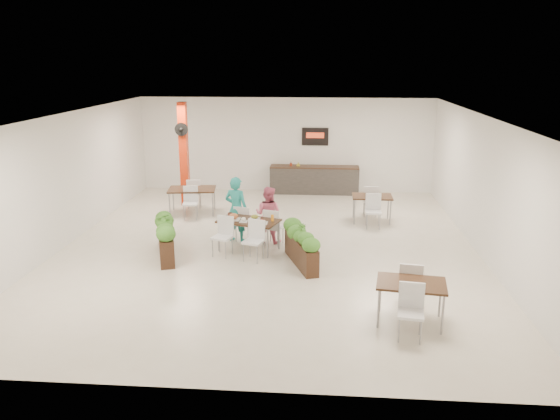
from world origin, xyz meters
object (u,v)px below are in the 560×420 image
Objects in this scene: red_column at (184,153)px; diner_woman at (268,215)px; side_table_a at (192,192)px; diner_man at (236,209)px; side_table_c at (411,289)px; main_table at (248,225)px; planter_right at (301,244)px; service_counter at (314,179)px; side_table_b at (372,200)px; planter_left at (165,234)px.

diner_woman is (2.94, -3.37, -0.93)m from red_column.
diner_woman reaches higher than side_table_a.
diner_man reaches higher than side_table_c.
side_table_a is 8.53m from side_table_c.
planter_right reaches higher than main_table.
main_table is 1.15× the size of side_table_c.
side_table_a is (-3.57, -2.78, 0.15)m from service_counter.
service_counter reaches higher than diner_woman.
side_table_b is (3.53, 1.98, -0.21)m from diner_man.
diner_man is at bearing 17.97° from diner_woman.
diner_woman is 0.81× the size of planter_right.
side_table_a is (-2.10, 3.10, 0.01)m from main_table.
red_column reaches higher than diner_man.
side_table_c is at bearing -52.71° from planter_right.
planter_right is (3.18, -0.33, -0.03)m from planter_left.
planter_right is 1.08× the size of side_table_b.
side_table_c is at bearing 149.70° from diner_man.
red_column is 5.93m from side_table_b.
service_counter reaches higher than side_table_a.
side_table_c is at bearing 142.92° from diner_woman.
red_column is 4.86m from main_table.
diner_woman is (-1.05, -5.23, 0.22)m from service_counter.
diner_woman reaches higher than side_table_b.
service_counter is 1.81× the size of diner_man.
diner_man is 1.00× the size of side_table_a.
red_column is at bearing 128.16° from planter_right.
side_table_b is (5.03, 3.16, 0.11)m from planter_left.
planter_left is (-1.49, -1.18, -0.31)m from diner_man.
side_table_b is 6.13m from side_table_c.
service_counter reaches higher than side_table_c.
diner_man is at bearing -109.50° from service_counter.
side_table_c is (3.70, -4.15, -0.21)m from diner_man.
service_counter is at bearing 109.05° from side_table_c.
diner_woman is (0.41, 0.65, 0.08)m from main_table.
main_table is at bearing -139.54° from side_table_b.
side_table_a is 1.00× the size of side_table_c.
red_column is 1.67× the size of main_table.
service_counter is 1.85× the size of side_table_b.
red_column is at bearing -39.56° from diner_man.
side_table_c is (5.19, -2.97, 0.11)m from planter_left.
red_column is at bearing 135.78° from side_table_c.
planter_right is 1.05× the size of side_table_a.
planter_right reaches higher than side_table_c.
side_table_a is (-3.40, 3.96, 0.15)m from planter_right.
red_column is at bearing -30.88° from diner_woman.
diner_man is (-0.39, 0.65, 0.19)m from main_table.
planter_right is at bearing -5.96° from planter_left.
service_counter reaches higher than side_table_b.
side_table_c is at bearing -58.27° from side_table_a.
side_table_b is at bearing -62.66° from service_counter.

